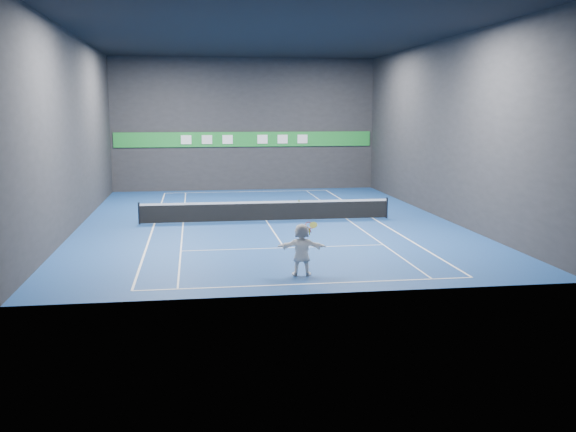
{
  "coord_description": "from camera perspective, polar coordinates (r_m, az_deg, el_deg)",
  "views": [
    {
      "loc": [
        -3.52,
        -31.33,
        5.44
      ],
      "look_at": [
        -0.04,
        -7.63,
        1.5
      ],
      "focal_mm": 40.0,
      "sensor_mm": 36.0,
      "label": 1
    }
  ],
  "objects": [
    {
      "name": "service_line_far",
      "position": [
        38.28,
        -3.01,
        1.16
      ],
      "size": [
        8.23,
        0.06,
        0.01
      ],
      "primitive_type": "cube",
      "color": "white",
      "rests_on": "ground"
    },
    {
      "name": "baseline_near",
      "position": [
        20.49,
        1.84,
        -6.05
      ],
      "size": [
        10.98,
        0.08,
        0.01
      ],
      "primitive_type": "cube",
      "color": "white",
      "rests_on": "ground"
    },
    {
      "name": "wall_right",
      "position": [
        33.75,
        13.53,
        7.49
      ],
      "size": [
        0.1,
        26.0,
        9.0
      ],
      "primitive_type": "cube",
      "color": "#262628",
      "rests_on": "ground"
    },
    {
      "name": "tennis_ball",
      "position": [
        21.07,
        0.99,
        1.35
      ],
      "size": [
        0.06,
        0.06,
        0.06
      ],
      "primitive_type": "sphere",
      "color": "#CDD723",
      "rests_on": "player"
    },
    {
      "name": "center_service_line",
      "position": [
        31.99,
        -1.93,
        -0.45
      ],
      "size": [
        0.06,
        12.8,
        0.01
      ],
      "primitive_type": "cube",
      "color": "white",
      "rests_on": "ground"
    },
    {
      "name": "sideline_singles_left",
      "position": [
        31.8,
        -9.31,
        -0.63
      ],
      "size": [
        0.06,
        23.78,
        0.01
      ],
      "primitive_type": "cube",
      "color": "white",
      "rests_on": "ground"
    },
    {
      "name": "ground",
      "position": [
        31.99,
        -1.93,
        -0.45
      ],
      "size": [
        26.0,
        26.0,
        0.0
      ],
      "primitive_type": "plane",
      "color": "navy",
      "rests_on": "ground"
    },
    {
      "name": "sideline_singles_right",
      "position": [
        32.7,
        5.25,
        -0.27
      ],
      "size": [
        0.06,
        23.78,
        0.01
      ],
      "primitive_type": "cube",
      "color": "white",
      "rests_on": "ground"
    },
    {
      "name": "tennis_racket",
      "position": [
        21.29,
        1.97,
        -0.91
      ],
      "size": [
        0.51,
        0.36,
        0.47
      ],
      "color": "red",
      "rests_on": "player"
    },
    {
      "name": "sideline_doubles_right",
      "position": [
        33.05,
        7.58,
        -0.21
      ],
      "size": [
        0.08,
        23.78,
        0.01
      ],
      "primitive_type": "cube",
      "color": "white",
      "rests_on": "ground"
    },
    {
      "name": "sponsor_banner",
      "position": [
        44.44,
        -3.84,
        6.82
      ],
      "size": [
        17.64,
        0.11,
        1.0
      ],
      "color": "#1E8A30",
      "rests_on": "wall_back"
    },
    {
      "name": "ceiling",
      "position": [
        31.72,
        -2.02,
        15.78
      ],
      "size": [
        26.0,
        26.0,
        0.0
      ],
      "primitive_type": "plane",
      "color": "black",
      "rests_on": "ground"
    },
    {
      "name": "sideline_doubles_left",
      "position": [
        31.86,
        -11.79,
        -0.68
      ],
      "size": [
        0.08,
        23.78,
        0.01
      ],
      "primitive_type": "cube",
      "color": "white",
      "rests_on": "ground"
    },
    {
      "name": "baseline_far",
      "position": [
        43.7,
        -3.68,
        2.17
      ],
      "size": [
        10.98,
        0.08,
        0.01
      ],
      "primitive_type": "cube",
      "color": "white",
      "rests_on": "ground"
    },
    {
      "name": "wall_left",
      "position": [
        31.82,
        -18.43,
        7.18
      ],
      "size": [
        0.1,
        26.0,
        9.0
      ],
      "primitive_type": "cube",
      "color": "#262628",
      "rests_on": "ground"
    },
    {
      "name": "player",
      "position": [
        21.34,
        1.23,
        -2.99
      ],
      "size": [
        1.7,
        0.75,
        1.77
      ],
      "primitive_type": "imported",
      "rotation": [
        0.0,
        0.0,
        3.0
      ],
      "color": "white",
      "rests_on": "ground"
    },
    {
      "name": "wall_front",
      "position": [
        18.68,
        2.52,
        6.45
      ],
      "size": [
        18.0,
        0.1,
        9.0
      ],
      "primitive_type": "cube",
      "color": "#262628",
      "rests_on": "ground"
    },
    {
      "name": "wall_back",
      "position": [
        44.48,
        -3.86,
        8.11
      ],
      "size": [
        18.0,
        0.1,
        9.0
      ],
      "primitive_type": "cube",
      "color": "#262628",
      "rests_on": "ground"
    },
    {
      "name": "tennis_net",
      "position": [
        31.9,
        -1.93,
        0.5
      ],
      "size": [
        12.5,
        0.1,
        1.07
      ],
      "color": "black",
      "rests_on": "ground"
    },
    {
      "name": "service_line_near",
      "position": [
        25.75,
        -0.32,
        -2.85
      ],
      "size": [
        8.23,
        0.06,
        0.01
      ],
      "primitive_type": "cube",
      "color": "white",
      "rests_on": "ground"
    }
  ]
}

